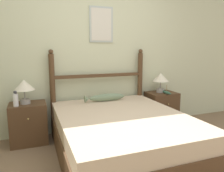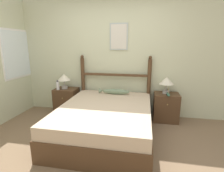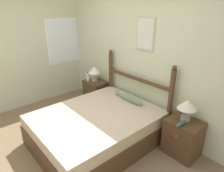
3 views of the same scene
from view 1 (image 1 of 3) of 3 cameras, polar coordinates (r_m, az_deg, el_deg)
wall_back at (r=3.63m, az=-4.85°, el=8.52°), size 6.40×0.08×2.55m
bed at (r=2.85m, az=2.58°, el=-12.67°), size 1.57×1.99×0.54m
headboard at (r=3.59m, az=-3.32°, el=-0.53°), size 1.57×0.08×1.34m
nightstand_left at (r=3.41m, az=-20.93°, el=-9.06°), size 0.50×0.42×0.59m
nightstand_right at (r=4.03m, az=12.72°, el=-5.74°), size 0.50×0.42×0.59m
table_lamp_left at (r=3.27m, az=-21.97°, el=-0.15°), size 0.28×0.28×0.34m
table_lamp_right at (r=3.93m, az=12.58°, el=1.90°), size 0.28×0.28×0.34m
bottle at (r=3.21m, az=-23.87°, el=-3.18°), size 0.07×0.07×0.21m
model_boat at (r=3.86m, az=14.05°, el=-1.62°), size 0.06×0.25×0.16m
fish_pillow at (r=3.42m, az=-1.81°, el=-3.02°), size 0.65×0.11×0.12m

